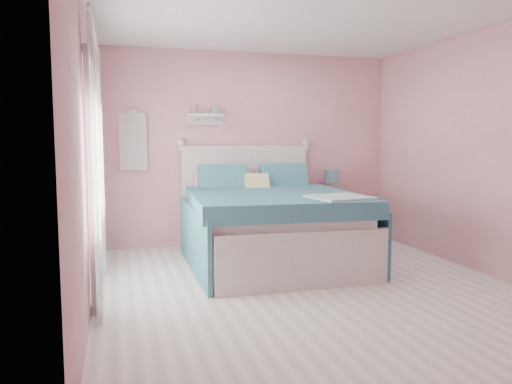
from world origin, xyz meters
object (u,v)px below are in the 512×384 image
bed (269,225)px  nightstand (328,220)px  vase (323,193)px  table_lamp (332,178)px  teacup (331,197)px

bed → nightstand: (1.16, 0.93, -0.13)m
nightstand → vase: vase is taller
vase → bed: bearing=-138.2°
bed → vase: size_ratio=14.89×
table_lamp → vase: 0.25m
nightstand → vase: (-0.07, 0.05, 0.38)m
bed → vase: bed is taller
table_lamp → teacup: 0.33m
bed → vase: bearing=45.2°
nightstand → teacup: size_ratio=6.01×
table_lamp → teacup: (-0.09, -0.20, -0.25)m
bed → teacup: bed is taller
teacup → nightstand: bearing=81.5°
nightstand → table_lamp: 0.59m
table_lamp → vase: table_lamp is taller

